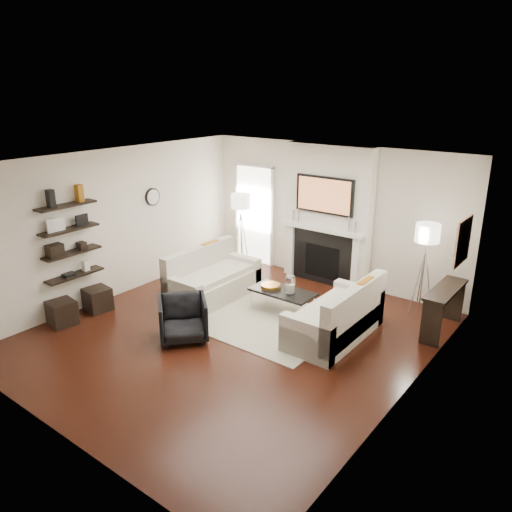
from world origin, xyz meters
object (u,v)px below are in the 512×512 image
Objects in this scene: loveseat_right_base at (334,324)px; armchair at (183,317)px; coffee_table at (283,292)px; ottoman_near at (98,299)px; loveseat_left_base at (214,287)px; lamp_right_shade at (428,233)px; lamp_left_shade at (241,201)px.

armchair is (-1.82, -1.46, 0.16)m from loveseat_right_base.
ottoman_near is (-2.64, -1.84, -0.20)m from coffee_table.
ottoman_near is at bearing -156.61° from loveseat_right_base.
loveseat_right_base reaches higher than ottoman_near.
lamp_right_shade is (3.26, 1.63, 1.24)m from loveseat_left_base.
loveseat_left_base is at bearing 66.61° from armchair.
loveseat_left_base is 3.85m from lamp_right_shade.
loveseat_right_base and coffee_table have the same top height.
lamp_left_shade is at bearing -179.58° from lamp_right_shade.
loveseat_left_base is 1.00× the size of loveseat_right_base.
loveseat_right_base is 4.50× the size of lamp_right_shade.
loveseat_right_base is at bearing -115.14° from lamp_right_shade.
armchair reaches higher than loveseat_left_base.
lamp_right_shade is at bearing 0.42° from lamp_left_shade.
lamp_left_shade is 3.90m from lamp_right_shade.
ottoman_near is (-3.76, -1.63, -0.01)m from loveseat_right_base.
loveseat_left_base is 4.50× the size of lamp_left_shade.
loveseat_left_base is at bearing -153.45° from lamp_right_shade.
lamp_left_shade reaches higher than loveseat_right_base.
loveseat_left_base is 1.41m from coffee_table.
coffee_table is 1.82m from armchair.
coffee_table is 3.22m from ottoman_near.
coffee_table is at bearing 34.83° from ottoman_near.
coffee_table is at bearing -34.35° from lamp_left_shade.
loveseat_right_base is at bearing 23.39° from ottoman_near.
loveseat_right_base is 2.34m from armchair.
lamp_right_shade is at bearing 1.70° from armchair.
lamp_left_shade reaches higher than armchair.
coffee_table is 2.75× the size of lamp_left_shade.
armchair is at bearing 4.75° from ottoman_near.
loveseat_left_base reaches higher than ottoman_near.
loveseat_right_base is 3.73m from lamp_left_shade.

